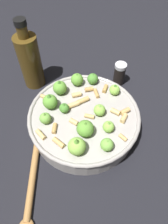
{
  "coord_description": "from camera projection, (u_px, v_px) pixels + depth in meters",
  "views": [
    {
      "loc": [
        -0.32,
        0.02,
        0.49
      ],
      "look_at": [
        0.0,
        0.0,
        0.07
      ],
      "focal_mm": 33.05,
      "sensor_mm": 36.0,
      "label": 1
    }
  ],
  "objects": [
    {
      "name": "olive_oil_bottle",
      "position": [
        30.0,
        60.0,
        0.62
      ],
      "size": [
        0.07,
        0.07,
        0.22
      ],
      "color": "#4C3814",
      "rests_on": "ground"
    },
    {
      "name": "ground_plane",
      "position": [
        84.0,
        126.0,
        0.59
      ],
      "size": [
        2.4,
        2.4,
        0.0
      ],
      "primitive_type": "plane",
      "color": "black"
    },
    {
      "name": "pepper_shaker",
      "position": [
        119.0,
        74.0,
        0.66
      ],
      "size": [
        0.04,
        0.04,
        0.08
      ],
      "color": "black",
      "rests_on": "ground"
    },
    {
      "name": "cooking_pan",
      "position": [
        84.0,
        119.0,
        0.56
      ],
      "size": [
        0.3,
        0.3,
        0.11
      ],
      "color": "#9E9993",
      "rests_on": "ground"
    },
    {
      "name": "wooden_spoon",
      "position": [
        31.0,
        191.0,
        0.47
      ],
      "size": [
        0.25,
        0.04,
        0.02
      ],
      "color": "#9E703D",
      "rests_on": "ground"
    }
  ]
}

